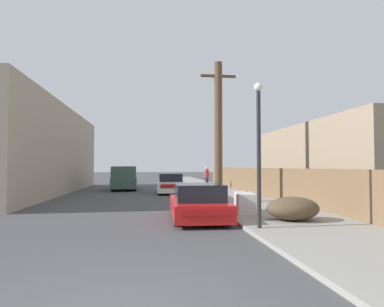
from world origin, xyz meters
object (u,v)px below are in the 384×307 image
discarded_fridge (245,202)px  brush_pile (293,209)px  street_lamp (259,142)px  car_parked_mid (171,184)px  pickup_truck (124,178)px  parked_sports_car_red (198,203)px  pedestrian (207,177)px  utility_pole (218,130)px

discarded_fridge → brush_pile: 2.30m
discarded_fridge → street_lamp: (-0.49, -3.25, 2.10)m
car_parked_mid → pickup_truck: pickup_truck is taller
parked_sports_car_red → pedestrian: bearing=81.0°
discarded_fridge → car_parked_mid: 11.41m
car_parked_mid → brush_pile: size_ratio=2.42×
parked_sports_car_red → street_lamp: (1.43, -2.49, 2.03)m
car_parked_mid → brush_pile: (3.20, -13.25, -0.15)m
car_parked_mid → utility_pole: 8.08m
street_lamp → pickup_truck: bearing=105.6°
discarded_fridge → pedestrian: pedestrian is taller
street_lamp → brush_pile: (1.54, 1.20, -2.10)m
car_parked_mid → utility_pole: (1.95, -7.22, 3.06)m
brush_pile → utility_pole: bearing=101.7°
parked_sports_car_red → pickup_truck: bearing=104.9°
brush_pile → pedestrian: bearing=89.9°
brush_pile → pedestrian: 17.05m
pedestrian → discarded_fridge: bearing=-94.1°
parked_sports_car_red → street_lamp: street_lamp is taller
discarded_fridge → brush_pile: (1.05, -2.05, 0.00)m
pickup_truck → discarded_fridge: bearing=108.8°
pickup_truck → parked_sports_car_red: bearing=101.5°
discarded_fridge → utility_pole: (-0.20, 3.98, 3.21)m
discarded_fridge → pedestrian: bearing=94.0°
street_lamp → pedestrian: bearing=85.1°
car_parked_mid → pedestrian: 4.99m
parked_sports_car_red → utility_pole: utility_pole is taller
pickup_truck → utility_pole: bearing=114.4°
discarded_fridge → utility_pole: size_ratio=0.24×
car_parked_mid → street_lamp: street_lamp is taller
utility_pole → car_parked_mid: bearing=105.1°
pickup_truck → utility_pole: (5.41, -11.12, 2.77)m
car_parked_mid → pedestrian: bearing=51.6°
street_lamp → discarded_fridge: bearing=81.4°
parked_sports_car_red → pedestrian: pedestrian is taller
discarded_fridge → street_lamp: bearing=-90.5°
discarded_fridge → pickup_truck: (-5.62, 15.10, 0.44)m
parked_sports_car_red → pickup_truck: size_ratio=0.82×
street_lamp → brush_pile: street_lamp is taller
street_lamp → pedestrian: (1.57, 18.24, -1.57)m
car_parked_mid → pickup_truck: size_ratio=0.79×
pickup_truck → street_lamp: bearing=104.0°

